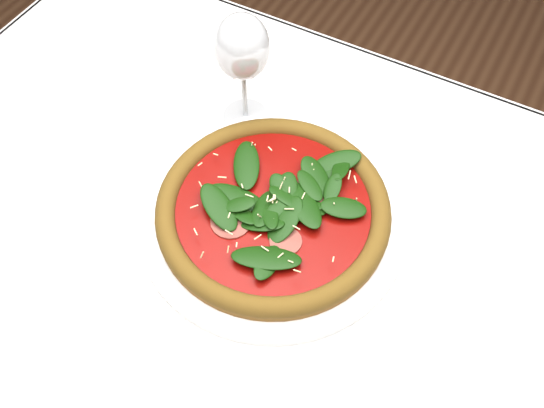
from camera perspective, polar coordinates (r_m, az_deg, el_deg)
The scene contains 4 objects.
dining_table at distance 0.86m, azimuth 0.18°, elevation -7.88°, with size 1.21×0.81×0.75m.
plate at distance 0.79m, azimuth 0.10°, elevation -1.13°, with size 0.35×0.35×0.02m.
pizza at distance 0.77m, azimuth 0.10°, elevation -0.31°, with size 0.32×0.32×0.04m.
wine_glass at distance 0.82m, azimuth -2.83°, elevation 14.30°, with size 0.07×0.07×0.18m.
Camera 1 is at (0.18, -0.34, 1.42)m, focal length 40.00 mm.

